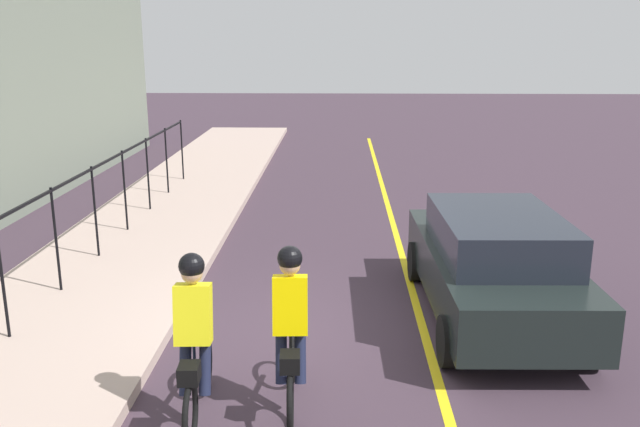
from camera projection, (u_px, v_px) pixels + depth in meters
The scene contains 7 objects.
ground_plane at pixel (307, 329), 9.18m from camera, with size 80.00×80.00×0.00m, color #3D2E39.
lane_line_centre at pixel (424, 331), 9.14m from camera, with size 36.00×0.12×0.01m, color yellow.
sidewalk at pixel (61, 321), 9.26m from camera, with size 40.00×3.20×0.15m, color #B79D91.
iron_fence at pixel (54, 216), 9.92m from camera, with size 16.59×0.04×1.60m.
cyclist_lead at pixel (291, 330), 7.01m from camera, with size 1.71×0.38×1.83m.
cyclist_follow at pixel (195, 340), 6.78m from camera, with size 1.71×0.38×1.83m.
patrol_sedan at pixel (493, 263), 9.35m from camera, with size 4.44×2.00×1.58m.
Camera 1 is at (-8.47, -0.43, 3.88)m, focal length 37.61 mm.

